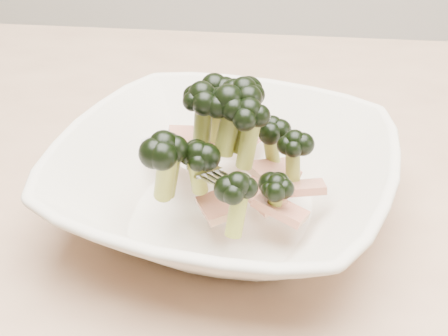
{
  "coord_description": "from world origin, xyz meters",
  "views": [
    {
      "loc": [
        0.0,
        -0.52,
        1.1
      ],
      "look_at": [
        -0.05,
        -0.06,
        0.8
      ],
      "focal_mm": 50.0,
      "sensor_mm": 36.0,
      "label": 1
    }
  ],
  "objects": [
    {
      "name": "broccoli_dish",
      "position": [
        -0.05,
        -0.06,
        0.79
      ],
      "size": [
        0.35,
        0.35,
        0.14
      ],
      "color": "beige",
      "rests_on": "dining_table"
    },
    {
      "name": "dining_table",
      "position": [
        0.0,
        0.0,
        0.65
      ],
      "size": [
        1.2,
        0.8,
        0.75
      ],
      "color": "tan",
      "rests_on": "ground"
    }
  ]
}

